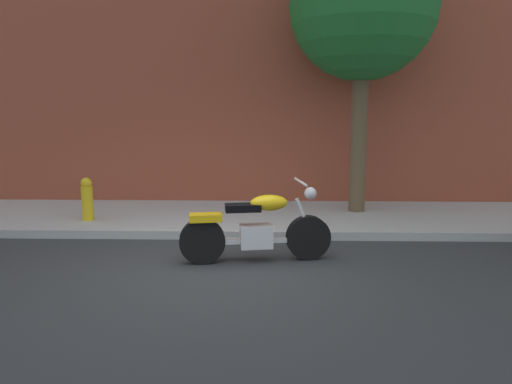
% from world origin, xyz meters
% --- Properties ---
extents(ground_plane, '(60.00, 60.00, 0.00)m').
position_xyz_m(ground_plane, '(0.00, 0.00, 0.00)').
color(ground_plane, '#303335').
extents(sidewalk, '(23.67, 2.80, 0.14)m').
position_xyz_m(sidewalk, '(0.00, 2.99, 0.07)').
color(sidewalk, '#ACACAC').
rests_on(sidewalk, ground).
extents(motorcycle, '(2.10, 0.71, 1.12)m').
position_xyz_m(motorcycle, '(0.52, 0.46, 0.45)').
color(motorcycle, black).
rests_on(motorcycle, ground).
extents(street_tree, '(2.72, 2.72, 5.33)m').
position_xyz_m(street_tree, '(2.41, 3.34, 3.94)').
color(street_tree, brown).
rests_on(street_tree, ground).
extents(fire_hydrant, '(0.20, 0.20, 0.91)m').
position_xyz_m(fire_hydrant, '(-2.53, 2.38, 0.46)').
color(fire_hydrant, gold).
rests_on(fire_hydrant, ground).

